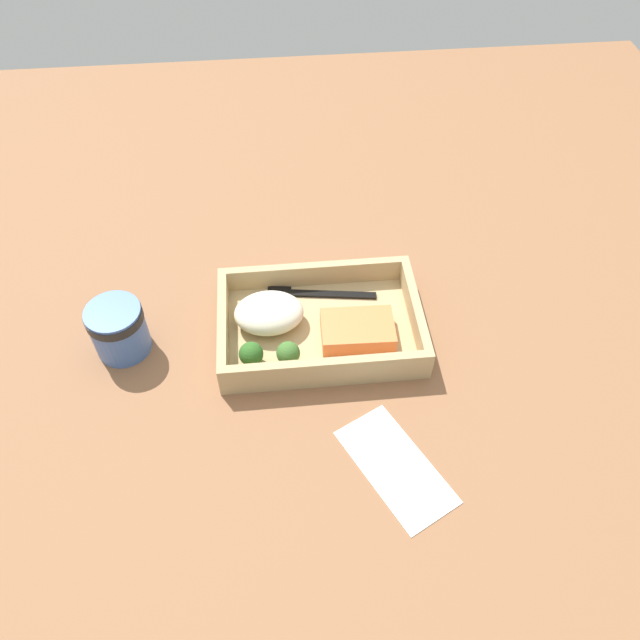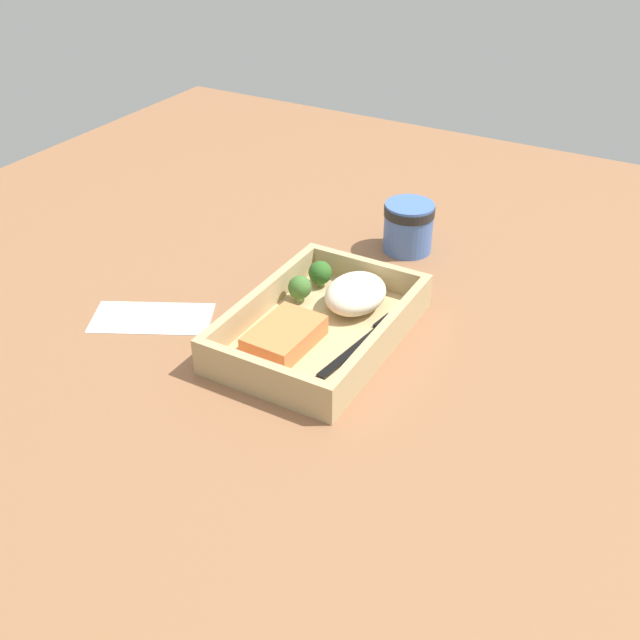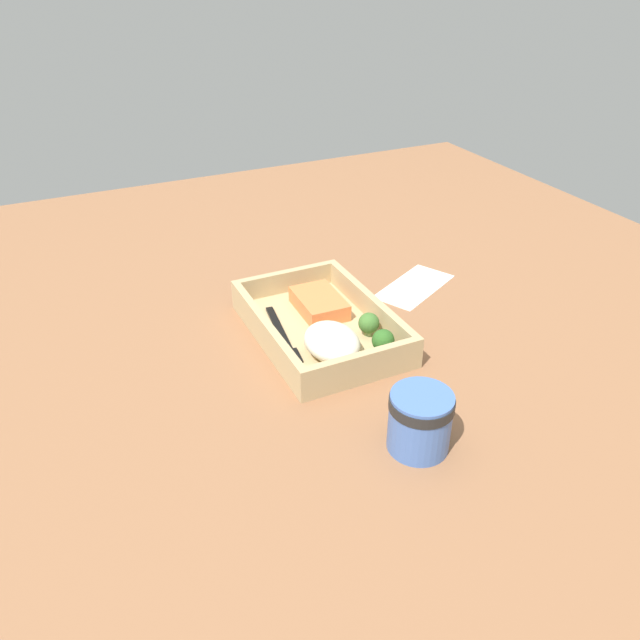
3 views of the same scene
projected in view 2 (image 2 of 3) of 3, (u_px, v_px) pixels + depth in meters
The scene contains 10 objects.
ground_plane at pixel (320, 344), 95.05cm from camera, with size 160.00×160.00×2.00cm, color brown.
takeout_tray at pixel (320, 334), 94.17cm from camera, with size 27.62×18.53×1.20cm, color tan.
tray_rim at pixel (320, 318), 92.83cm from camera, with size 27.62×18.53×3.62cm.
salmon_fillet at pixel (284, 336), 90.45cm from camera, with size 9.84×6.52×2.59cm, color orange.
mashed_potatoes at pixel (356, 294), 97.10cm from camera, with size 9.57×7.50×4.21cm, color #F2E4C6.
broccoli_floret_1 at pixel (300, 288), 98.49cm from camera, with size 3.13×3.13×3.64cm.
broccoli_floret_2 at pixel (320, 273), 101.86cm from camera, with size 3.23×3.23×3.62cm.
fork at pixel (365, 341), 91.40cm from camera, with size 15.88×3.84×0.44cm.
paper_cup at pixel (407, 224), 111.84cm from camera, with size 7.55×7.55×7.56cm.
receipt_slip at pixel (152, 318), 98.14cm from camera, with size 7.50×15.58×0.24cm, color white.
Camera 2 is at (-67.47, -38.03, 54.18)cm, focal length 42.00 mm.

